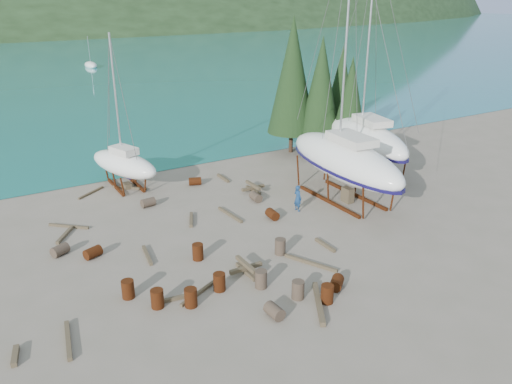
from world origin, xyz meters
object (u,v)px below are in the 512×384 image
large_sailboat_near (344,159)px  worker (298,198)px  large_sailboat_far (366,138)px  small_sailboat_shore (124,164)px

large_sailboat_near → worker: 4.21m
large_sailboat_near → worker: bearing=-175.1°
large_sailboat_far → worker: large_sailboat_far is taller
large_sailboat_far → large_sailboat_near: bearing=-133.4°
small_sailboat_shore → large_sailboat_far: bearing=-39.7°
worker → small_sailboat_shore: bearing=34.6°
small_sailboat_shore → worker: 12.88m
large_sailboat_far → small_sailboat_shore: 18.28m
large_sailboat_far → worker: (-9.01, -3.69, -1.85)m
large_sailboat_far → small_sailboat_shore: size_ratio=1.55×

